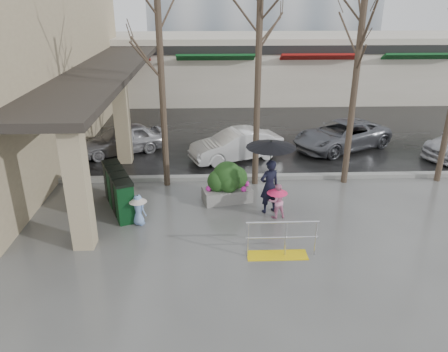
{
  "coord_description": "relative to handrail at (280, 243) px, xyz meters",
  "views": [
    {
      "loc": [
        -0.48,
        -11.01,
        6.43
      ],
      "look_at": [
        -0.02,
        1.22,
        1.3
      ],
      "focal_mm": 35.0,
      "sensor_mm": 36.0,
      "label": 1
    }
  ],
  "objects": [
    {
      "name": "canopy_slab",
      "position": [
        -6.16,
        9.2,
        3.25
      ],
      "size": [
        2.8,
        18.0,
        0.25
      ],
      "primitive_type": "cube",
      "color": "#2D2823",
      "rests_on": "pillar_front"
    },
    {
      "name": "car_b",
      "position": [
        -0.7,
        7.32,
        0.25
      ],
      "size": [
        4.05,
        2.62,
        1.26
      ],
      "primitive_type": "imported",
      "rotation": [
        0.0,
        0.0,
        -1.2
      ],
      "color": "white",
      "rests_on": "ground"
    },
    {
      "name": "child_blue",
      "position": [
        -3.95,
        1.85,
        0.2
      ],
      "size": [
        0.56,
        0.54,
        0.98
      ],
      "rotation": [
        0.0,
        0.0,
        2.6
      ],
      "color": "#789BD6",
      "rests_on": "ground"
    },
    {
      "name": "handrail",
      "position": [
        0.0,
        0.0,
        0.0
      ],
      "size": [
        1.9,
        0.5,
        1.03
      ],
      "color": "yellow",
      "rests_on": "ground"
    },
    {
      "name": "car_a",
      "position": [
        -5.57,
        8.31,
        0.25
      ],
      "size": [
        3.98,
        2.91,
        1.26
      ],
      "primitive_type": "imported",
      "rotation": [
        0.0,
        0.0,
        -1.13
      ],
      "color": "#B3B2B7",
      "rests_on": "ground"
    },
    {
      "name": "curb",
      "position": [
        -1.36,
        5.2,
        -0.3
      ],
      "size": [
        120.0,
        0.3,
        0.15
      ],
      "primitive_type": "cube",
      "color": "gray",
      "rests_on": "ground"
    },
    {
      "name": "tree_midwest",
      "position": [
        -0.16,
        4.8,
        4.86
      ],
      "size": [
        3.2,
        3.2,
        7.0
      ],
      "color": "#382B21",
      "rests_on": "ground"
    },
    {
      "name": "ground",
      "position": [
        -1.36,
        1.2,
        -0.38
      ],
      "size": [
        120.0,
        120.0,
        0.0
      ],
      "primitive_type": "plane",
      "color": "#51514F",
      "rests_on": "ground"
    },
    {
      "name": "planter",
      "position": [
        -1.23,
        3.39,
        0.29
      ],
      "size": [
        1.73,
        1.14,
        1.39
      ],
      "rotation": [
        0.0,
        0.0,
        0.23
      ],
      "color": "gray",
      "rests_on": "ground"
    },
    {
      "name": "pillar_front",
      "position": [
        -5.26,
        0.7,
        1.37
      ],
      "size": [
        0.55,
        0.55,
        3.5
      ],
      "primitive_type": "cube",
      "color": "tan",
      "rests_on": "ground"
    },
    {
      "name": "tree_west",
      "position": [
        -3.36,
        4.8,
        4.71
      ],
      "size": [
        3.2,
        3.2,
        6.8
      ],
      "color": "#382B21",
      "rests_on": "ground"
    },
    {
      "name": "storefront_row",
      "position": [
        0.64,
        19.17,
        1.64
      ],
      "size": [
        34.0,
        6.74,
        4.0
      ],
      "color": "beige",
      "rests_on": "ground"
    },
    {
      "name": "pillar_back",
      "position": [
        -5.26,
        7.2,
        1.37
      ],
      "size": [
        0.55,
        0.55,
        3.5
      ],
      "primitive_type": "cube",
      "color": "tan",
      "rests_on": "ground"
    },
    {
      "name": "tree_mideast",
      "position": [
        3.14,
        4.8,
        4.48
      ],
      "size": [
        3.2,
        3.2,
        6.5
      ],
      "color": "#382B21",
      "rests_on": "ground"
    },
    {
      "name": "child_pink",
      "position": [
        0.23,
        2.15,
        0.26
      ],
      "size": [
        0.64,
        0.64,
        1.12
      ],
      "rotation": [
        0.0,
        0.0,
        3.38
      ],
      "color": "pink",
      "rests_on": "ground"
    },
    {
      "name": "car_c",
      "position": [
        4.07,
        8.52,
        0.25
      ],
      "size": [
        4.99,
        3.95,
        1.26
      ],
      "primitive_type": "imported",
      "rotation": [
        0.0,
        0.0,
        -1.09
      ],
      "color": "slate",
      "rests_on": "ground"
    },
    {
      "name": "street_asphalt",
      "position": [
        -1.36,
        23.2,
        -0.37
      ],
      "size": [
        120.0,
        36.0,
        0.01
      ],
      "primitive_type": "cube",
      "color": "black",
      "rests_on": "ground"
    },
    {
      "name": "woman",
      "position": [
        0.04,
        2.54,
        1.15
      ],
      "size": [
        1.52,
        1.52,
        2.39
      ],
      "rotation": [
        0.0,
        0.0,
        3.51
      ],
      "color": "black",
      "rests_on": "ground"
    },
    {
      "name": "near_building",
      "position": [
        -10.36,
        9.2,
        3.62
      ],
      "size": [
        6.0,
        18.0,
        8.0
      ],
      "primitive_type": "cube",
      "color": "tan",
      "rests_on": "ground"
    },
    {
      "name": "news_boxes",
      "position": [
        -4.72,
        2.88,
        0.29
      ],
      "size": [
        1.39,
        2.39,
        1.32
      ],
      "rotation": [
        0.0,
        0.0,
        0.39
      ],
      "color": "#0D3919",
      "rests_on": "ground"
    }
  ]
}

